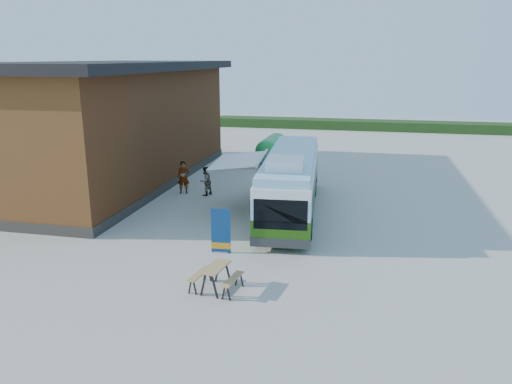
% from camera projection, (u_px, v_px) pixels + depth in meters
% --- Properties ---
extents(ground, '(100.00, 100.00, 0.00)m').
position_uv_depth(ground, '(235.00, 251.00, 20.66)').
color(ground, '#BCB7AD').
rests_on(ground, ground).
extents(barn, '(9.60, 21.20, 7.50)m').
position_uv_depth(barn, '(114.00, 126.00, 31.34)').
color(barn, brown).
rests_on(barn, ground).
extents(hedge, '(40.00, 3.00, 1.00)m').
position_uv_depth(hedge, '(394.00, 126.00, 54.67)').
color(hedge, '#264419').
rests_on(hedge, ground).
extents(bus, '(3.35, 11.79, 3.58)m').
position_uv_depth(bus, '(291.00, 180.00, 25.29)').
color(bus, '#2F6611').
rests_on(bus, ground).
extents(awning, '(2.87, 4.27, 0.51)m').
position_uv_depth(awning, '(242.00, 161.00, 25.56)').
color(awning, white).
rests_on(awning, ground).
extents(banner, '(0.82, 0.22, 1.88)m').
position_uv_depth(banner, '(221.00, 235.00, 20.27)').
color(banner, navy).
rests_on(banner, ground).
extents(picnic_table, '(1.70, 1.56, 0.87)m').
position_uv_depth(picnic_table, '(216.00, 272.00, 17.02)').
color(picnic_table, '#AB7C51').
rests_on(picnic_table, ground).
extents(person_a, '(0.79, 0.62, 1.92)m').
position_uv_depth(person_a, '(183.00, 177.00, 29.16)').
color(person_a, '#999999').
rests_on(person_a, ground).
extents(person_b, '(0.93, 1.01, 1.68)m').
position_uv_depth(person_b, '(205.00, 181.00, 28.79)').
color(person_b, '#999999').
rests_on(person_b, ground).
extents(slurry_tanker, '(1.74, 5.49, 2.03)m').
position_uv_depth(slurry_tanker, '(272.00, 148.00, 37.60)').
color(slurry_tanker, '#198E38').
rests_on(slurry_tanker, ground).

